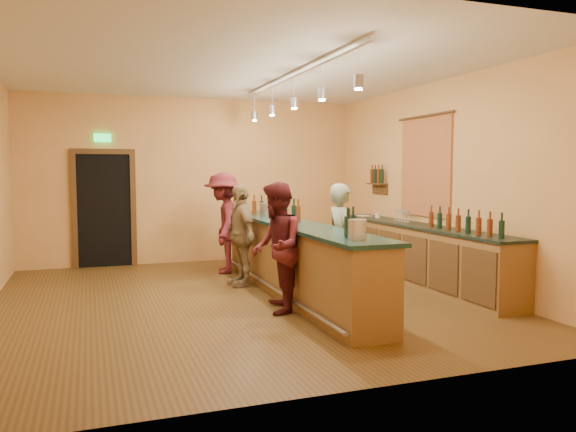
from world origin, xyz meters
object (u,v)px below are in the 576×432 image
object	(u,v)px
back_counter	(417,253)
bar_stool	(338,237)
tasting_bar	(294,253)
customer_b	(241,235)
bartender	(342,241)
customer_a	(276,248)
customer_c	(223,223)

from	to	relation	value
back_counter	bar_stool	bearing A→B (deg)	107.41
tasting_bar	bar_stool	xyz separation A→B (m)	(1.61, 1.98, -0.05)
back_counter	customer_b	xyz separation A→B (m)	(-2.72, 0.74, 0.31)
bartender	bar_stool	distance (m)	2.64
bar_stool	bartender	bearing A→B (deg)	-113.69
tasting_bar	customer_a	size ratio (longest dim) A/B	3.08
back_counter	customer_a	world-z (taller)	customer_a
customer_c	bar_stool	size ratio (longest dim) A/B	2.50
bartender	customer_b	size ratio (longest dim) A/B	1.02
customer_a	customer_c	world-z (taller)	customer_c
bartender	customer_b	distance (m)	1.75
customer_b	bar_stool	size ratio (longest dim) A/B	2.25
tasting_bar	customer_b	xyz separation A→B (m)	(-0.55, 0.93, 0.19)
customer_a	customer_b	bearing A→B (deg)	-164.32
back_counter	bartender	distance (m)	1.76
back_counter	bar_stool	distance (m)	1.89
back_counter	customer_a	distance (m)	2.93
tasting_bar	customer_c	distance (m)	2.18
customer_b	customer_c	distance (m)	1.17
bartender	bar_stool	size ratio (longest dim) A/B	2.29
bartender	customer_c	world-z (taller)	customer_c
customer_b	customer_c	bearing A→B (deg)	174.17
customer_c	bar_stool	world-z (taller)	customer_c
back_counter	tasting_bar	world-z (taller)	tasting_bar
back_counter	customer_b	world-z (taller)	customer_b
back_counter	customer_c	world-z (taller)	customer_c
back_counter	customer_a	xyz separation A→B (m)	(-2.72, -1.03, 0.34)
bartender	back_counter	bearing A→B (deg)	-69.78
customer_a	bar_stool	world-z (taller)	customer_a
customer_a	customer_c	bearing A→B (deg)	-164.32
back_counter	customer_c	bearing A→B (deg)	144.89
back_counter	tasting_bar	distance (m)	2.18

